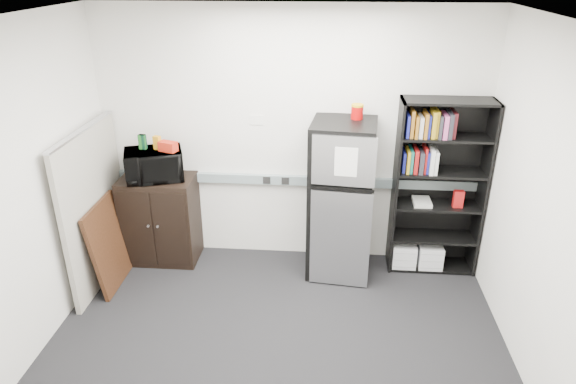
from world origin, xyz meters
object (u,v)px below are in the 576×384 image
object	(u,v)px
cabinet	(161,219)
microwave	(154,165)
bookshelf	(436,184)
cubicle_partition	(95,207)
refrigerator	(341,200)

from	to	relation	value
cabinet	microwave	xyz separation A→B (m)	(0.00, -0.02, 0.64)
bookshelf	cubicle_partition	bearing A→B (deg)	-171.87
bookshelf	cubicle_partition	xyz separation A→B (m)	(-3.41, -0.49, -0.16)
cabinet	microwave	size ratio (longest dim) A/B	1.68
bookshelf	cabinet	size ratio (longest dim) A/B	1.92
cubicle_partition	refrigerator	size ratio (longest dim) A/B	0.98
microwave	refrigerator	xyz separation A→B (m)	(1.94, -0.06, -0.30)
refrigerator	bookshelf	bearing A→B (deg)	14.54
bookshelf	cabinet	distance (m)	2.94
cubicle_partition	refrigerator	bearing A→B (deg)	7.95
cubicle_partition	refrigerator	distance (m)	2.47
bookshelf	cubicle_partition	size ratio (longest dim) A/B	1.14
cabinet	bookshelf	bearing A→B (deg)	1.30
microwave	refrigerator	bearing A→B (deg)	-21.25
cubicle_partition	cabinet	xyz separation A→B (m)	(0.51, 0.42, -0.33)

